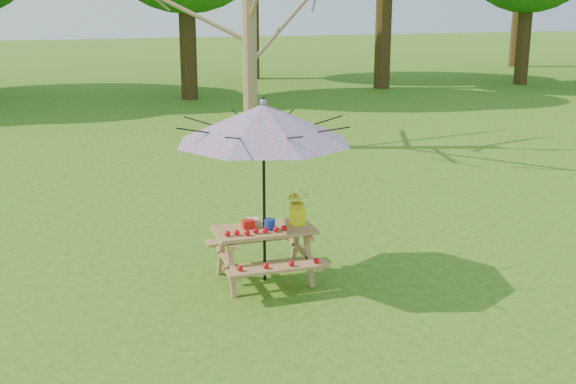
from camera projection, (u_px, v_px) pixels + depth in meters
name	position (u px, v px, depth m)	size (l,w,h in m)	color
picnic_table	(265.00, 255.00, 8.76)	(1.20, 1.32, 0.67)	#9B7446
patio_umbrella	(263.00, 123.00, 8.34)	(2.32, 2.32, 2.25)	black
produce_bins	(259.00, 224.00, 8.69)	(0.36, 0.41, 0.13)	red
tomatoes_row	(256.00, 231.00, 8.45)	(0.77, 0.13, 0.07)	red
flower_bucket	(298.00, 205.00, 8.80)	(0.29, 0.25, 0.45)	#FDFF0D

